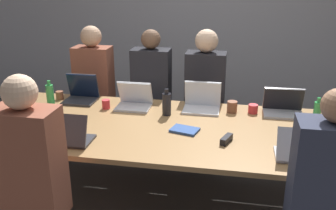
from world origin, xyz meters
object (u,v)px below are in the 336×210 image
object	(u,v)px
laptop_far_left	(81,93)
cup_far_center	(232,107)
laptop_near_left	(68,135)
laptop_far_right	(283,107)
person_near_left	(33,184)
cup_far_left	(60,95)
person_near_right	(323,205)
laptop_far_center	(202,102)
person_far_center	(205,99)
person_far_midleft	(152,96)
cup_far_midleft	(106,104)
stapler	(226,139)
person_far_left	(95,91)
cup_far_right	(253,109)
bottle_far_center	(167,104)
bottle_far_right	(317,112)
laptop_far_midleft	(134,100)
laptop_near_right	(302,151)
bottle_far_left	(50,94)

from	to	relation	value
laptop_far_left	cup_far_center	bearing A→B (deg)	-2.18
laptop_near_left	laptop_far_right	size ratio (longest dim) A/B	0.95
person_near_left	cup_far_left	bearing A→B (deg)	-70.97
person_near_right	laptop_far_center	world-z (taller)	person_near_right
laptop_far_center	person_far_center	distance (m)	0.43
person_far_midleft	cup_far_left	bearing A→B (deg)	-151.98
person_far_midleft	laptop_far_left	bearing A→B (deg)	-143.81
cup_far_midleft	stapler	size ratio (longest dim) A/B	0.55
cup_far_left	person_far_left	bearing A→B (deg)	66.48
cup_far_right	bottle_far_center	bearing A→B (deg)	-166.13
cup_far_center	person_far_midleft	size ratio (longest dim) A/B	0.07
bottle_far_center	cup_far_midleft	distance (m)	0.59
bottle_far_right	person_near_right	bearing A→B (deg)	-97.46
laptop_near_left	laptop_far_midleft	bearing A→B (deg)	-107.79
cup_far_left	person_near_left	bearing A→B (deg)	-70.97
bottle_far_right	person_far_left	bearing A→B (deg)	164.38
cup_far_right	bottle_far_right	size ratio (longest dim) A/B	0.38
laptop_far_midleft	person_far_center	bearing A→B (deg)	36.63
laptop_near_right	stapler	bearing A→B (deg)	-19.67
person_far_left	cup_far_left	bearing A→B (deg)	-113.52
cup_far_center	stapler	xyz separation A→B (m)	(-0.03, -0.65, -0.03)
person_far_midleft	person_far_left	world-z (taller)	person_far_left
laptop_far_center	cup_far_center	xyz separation A→B (m)	(0.28, -0.02, -0.02)
laptop_near_left	cup_far_midleft	distance (m)	0.77
stapler	bottle_far_right	bearing A→B (deg)	56.84
laptop_far_center	cup_far_right	xyz separation A→B (m)	(0.46, -0.01, -0.03)
cup_far_left	laptop_far_midleft	bearing A→B (deg)	-6.05
person_far_center	bottle_far_center	bearing A→B (deg)	-115.30
person_near_right	person_far_left	world-z (taller)	person_far_left
person_far_center	cup_far_left	distance (m)	1.47
person_near_left	bottle_far_left	bearing A→B (deg)	-68.23
cup_far_midleft	laptop_near_right	bearing A→B (deg)	-23.52
laptop_near_left	laptop_far_midleft	xyz separation A→B (m)	(0.27, 0.85, 0.00)
laptop_far_right	cup_far_left	distance (m)	2.15
person_near_right	bottle_far_center	distance (m)	1.57
cup_far_midleft	person_near_left	bearing A→B (deg)	-92.57
person_near_right	laptop_far_right	xyz separation A→B (m)	(-0.11, 1.29, 0.14)
cup_far_center	stapler	world-z (taller)	cup_far_center
person_near_right	person_near_left	xyz separation A→B (m)	(-1.77, -0.12, 0.01)
person_far_midleft	person_far_left	size ratio (longest dim) A/B	0.99
cup_far_right	stapler	bearing A→B (deg)	-107.74
laptop_far_right	person_near_left	bearing A→B (deg)	-139.80
person_near_right	laptop_far_left	distance (m)	2.42
laptop_near_left	bottle_far_right	distance (m)	2.04
cup_far_right	laptop_far_left	bearing A→B (deg)	178.54
person_near_left	laptop_far_right	xyz separation A→B (m)	(1.66, 1.41, 0.13)
cup_far_midleft	bottle_far_left	xyz separation A→B (m)	(-0.55, 0.00, 0.06)
cup_far_right	person_far_left	size ratio (longest dim) A/B	0.06
person_far_center	laptop_near_left	xyz separation A→B (m)	(-0.90, -1.32, 0.11)
laptop_far_midleft	laptop_near_left	bearing A→B (deg)	-107.79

